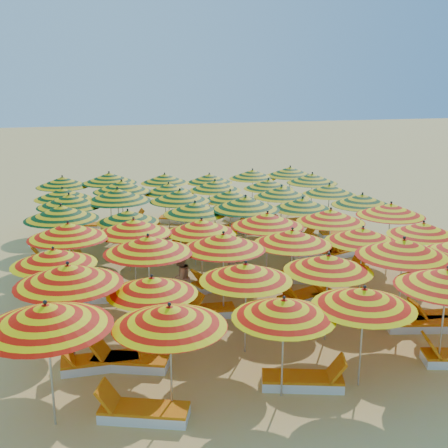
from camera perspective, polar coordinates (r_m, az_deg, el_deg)
The scene contains 80 objects.
ground at distance 18.68m, azimuth 0.40°, elevation -5.13°, with size 120.00×120.00×0.00m, color tan.
umbrella_0 at distance 10.64m, azimuth -17.62°, elevation -8.88°, with size 2.64×2.64×2.52m.
umbrella_1 at distance 10.63m, azimuth -5.54°, elevation -9.31°, with size 2.72×2.72×2.31m.
umbrella_2 at distance 11.22m, azimuth 6.10°, elevation -8.53°, with size 2.72×2.72×2.20m.
umbrella_3 at distance 11.88m, azimuth 14.04°, elevation -7.27°, with size 2.72×2.72×2.27m.
umbrella_4 at distance 13.19m, azimuth 21.73°, elevation -5.13°, with size 2.44×2.44×2.40m.
umbrella_6 at distance 12.67m, azimuth -15.54°, elevation -4.96°, with size 2.62×2.62×2.50m.
umbrella_7 at distance 12.54m, azimuth -7.33°, elevation -6.20°, with size 2.67×2.67×2.16m.
umbrella_8 at distance 12.93m, azimuth 2.23°, elevation -4.88°, with size 2.49×2.49×2.29m.
umbrella_9 at distance 13.75m, azimuth 10.57°, elevation -3.91°, with size 2.87×2.87×2.29m.
umbrella_10 at distance 14.72m, azimuth 17.78°, elevation -2.32°, with size 3.09×3.09×2.52m.
umbrella_12 at distance 14.68m, azimuth -16.93°, elevation -3.20°, with size 2.19×2.19×2.26m.
umbrella_13 at distance 14.57m, azimuth -7.71°, elevation -2.06°, with size 2.47×2.47×2.47m.
umbrella_14 at distance 14.92m, azimuth -0.06°, elevation -1.77°, with size 2.99×2.99×2.40m.
umbrella_15 at distance 15.66m, azimuth 6.96°, elevation -1.31°, with size 2.37×2.37×2.33m.
umbrella_16 at distance 16.46m, azimuth 13.91°, elevation -1.07°, with size 2.66×2.66×2.26m.
umbrella_17 at distance 17.69m, azimuth 19.58°, elevation -0.48°, with size 2.48×2.48×2.24m.
umbrella_18 at distance 16.42m, azimuth -15.53°, elevation -0.65°, with size 2.64×2.64×2.44m.
umbrella_19 at distance 16.72m, azimuth -9.16°, elevation -0.23°, with size 2.25×2.25×2.37m.
umbrella_20 at distance 16.81m, azimuth -2.29°, elevation -0.21°, with size 2.43×2.43×2.29m.
umbrella_21 at distance 17.27m, azimuth 4.44°, elevation 0.46°, with size 2.84×2.84×2.39m.
umbrella_22 at distance 18.19m, azimuth 10.78°, elevation 0.83°, with size 2.91×2.91×2.34m.
umbrella_23 at distance 19.30m, azimuth 16.58°, elevation 1.41°, with size 2.46×2.46×2.39m.
umbrella_24 at distance 18.49m, azimuth -16.21°, elevation 1.14°, with size 2.54×2.54×2.49m.
umbrella_25 at distance 18.71m, azimuth -9.74°, elevation 0.80°, with size 2.29×2.29×2.17m.
umbrella_26 at distance 19.03m, azimuth -2.96°, elevation 1.62°, with size 2.27×2.27×2.31m.
umbrella_27 at distance 19.08m, azimuth 2.21°, elevation 2.14°, with size 2.86×2.86×2.49m.
umbrella_28 at distance 20.02m, azimuth 7.99°, elevation 2.06°, with size 2.50×2.50×2.27m.
umbrella_29 at distance 20.82m, azimuth 13.86°, elevation 2.41°, with size 2.52×2.52×2.33m.
umbrella_30 at distance 20.46m, azimuth -15.45°, elevation 2.32°, with size 2.47×2.47×2.42m.
umbrella_31 at distance 20.59m, azimuth -10.77°, elevation 2.92°, with size 3.07×3.07×2.53m.
umbrella_32 at distance 20.74m, azimuth -4.50°, elevation 2.89°, with size 2.38×2.38×2.39m.
umbrella_33 at distance 21.44m, azimuth 0.63°, elevation 2.91°, with size 2.75×2.75×2.22m.
umbrella_34 at distance 21.91m, azimuth 5.87°, elevation 3.28°, with size 2.18×2.18×2.30m.
umbrella_35 at distance 22.74m, azimuth 10.65°, elevation 3.46°, with size 2.77×2.77×2.27m.
umbrella_36 at distance 22.37m, azimuth -16.09°, elevation 3.00°, with size 2.35×2.35×2.29m.
umbrella_37 at distance 22.68m, azimuth -10.36°, elevation 3.80°, with size 2.83×2.83×2.43m.
umbrella_38 at distance 22.94m, azimuth -5.65°, elevation 3.63°, with size 2.76×2.76×2.22m.
umbrella_39 at distance 23.20m, azimuth -0.93°, elevation 3.95°, with size 2.36×2.36×2.27m.
umbrella_40 at distance 23.77m, azimuth 4.53°, elevation 4.06°, with size 2.79×2.79×2.23m.
umbrella_41 at distance 24.74m, azimuth 8.95°, elevation 4.60°, with size 2.85×2.85×2.35m.
umbrella_42 at distance 24.58m, azimuth -16.08°, elevation 4.15°, with size 2.53×2.53×2.35m.
umbrella_43 at distance 24.43m, azimuth -11.59°, elevation 4.61°, with size 2.96×2.96×2.47m.
umbrella_44 at distance 24.99m, azimuth -6.04°, elevation 4.63°, with size 2.64×2.64×2.26m.
umbrella_45 at distance 25.19m, azimuth -1.50°, elevation 4.66°, with size 2.55×2.55×2.20m.
umbrella_46 at distance 25.87m, azimuth 2.92°, elevation 5.08°, with size 2.60×2.60×2.29m.
umbrella_47 at distance 26.27m, azimuth 6.74°, elevation 5.33°, with size 2.86×2.86×2.38m.
lounger_0 at distance 11.42m, azimuth -8.36°, elevation -18.34°, with size 1.83×1.16×0.69m.
lounger_1 at distance 12.40m, azimuth 8.19°, elevation -15.44°, with size 1.83×1.09×0.69m.
lounger_4 at distance 13.27m, azimuth -12.69°, elevation -13.53°, with size 1.74×0.61×0.69m.
lounger_5 at distance 13.17m, azimuth -9.69°, elevation -13.58°, with size 1.82×1.17×0.69m.
lounger_6 at distance 15.58m, azimuth 19.05°, elevation -9.58°, with size 1.82×0.96×0.69m.
lounger_7 at distance 16.18m, azimuth 21.00°, elevation -8.83°, with size 1.77×0.70×0.69m.
lounger_8 at distance 15.29m, azimuth -5.16°, elevation -9.25°, with size 1.83×1.05×0.69m.
lounger_9 at distance 15.51m, azimuth -2.27°, elevation -8.84°, with size 1.78×0.73×0.69m.
lounger_10 at distance 16.64m, azimuth 8.12°, elevation -7.29°, with size 1.82×1.17×0.69m.
lounger_11 at distance 16.76m, azimuth 11.73°, elevation -7.29°, with size 1.77×0.71×0.69m.
lounger_12 at distance 16.97m, azimuth -13.37°, elevation -7.11°, with size 1.78×0.74×0.69m.
lounger_13 at distance 17.53m, azimuth -0.64°, elevation -5.97°, with size 1.82×1.17×0.69m.
lounger_14 at distance 18.16m, azimuth 5.97°, elevation -5.31°, with size 1.83×1.09×0.69m.
lounger_15 at distance 19.01m, azimuth 12.11°, elevation -4.63°, with size 1.82×0.95×0.69m.
lounger_16 at distance 20.66m, azimuth 9.45°, elevation -2.92°, with size 1.81×0.86×0.69m.
lounger_17 at distance 21.03m, azimuth 12.11°, elevation -2.73°, with size 1.83×1.10×0.69m.
lounger_18 at distance 20.80m, azimuth -16.72°, elevation -3.23°, with size 1.79×0.81×0.69m.
lounger_19 at distance 21.52m, azimuth -3.18°, elevation -2.01°, with size 1.83×1.07×0.69m.
lounger_20 at distance 21.95m, azimuth -0.80°, elevation -1.65°, with size 1.83×1.05×0.69m.
lounger_21 at distance 22.50m, azimuth 7.25°, elevation -1.36°, with size 1.75×0.65×0.69m.
lounger_22 at distance 23.31m, azimuth 11.91°, elevation -0.99°, with size 1.80×0.81×0.69m.
lounger_23 at distance 22.95m, azimuth -17.01°, elevation -1.58°, with size 1.82×0.97×0.69m.
lounger_24 at distance 22.96m, azimuth -8.59°, elevation -1.08°, with size 1.75×0.65×0.69m.
lounger_25 at distance 23.47m, azimuth -4.11°, elevation -0.60°, with size 1.83×1.08×0.69m.
lounger_26 at distance 23.64m, azimuth 0.57°, elevation -0.44°, with size 1.79×0.77×0.69m.
lounger_27 at distance 23.81m, azimuth 3.48°, elevation -0.36°, with size 1.75×0.64×0.69m.
lounger_28 at distance 25.02m, azimuth 7.66°, elevation 0.28°, with size 1.78×0.72×0.69m.
lounger_29 at distance 24.86m, azimuth -14.62°, elevation -0.17°, with size 1.83×1.05×0.69m.
lounger_30 at distance 25.02m, azimuth -10.00°, elevation 0.18°, with size 1.76×0.69×0.69m.
lounger_31 at distance 25.24m, azimuth -4.51°, elevation 0.50°, with size 1.82×1.19×0.69m.
lounger_32 at distance 25.92m, azimuth 1.94°, elevation 0.92°, with size 1.83×1.09×0.69m.
beachgoer_b at distance 16.12m, azimuth -4.48°, elevation -5.53°, with size 0.76×0.59×1.56m, color tan.
beachgoer_a at distance 17.75m, azimuth 0.80°, elevation -3.88°, with size 0.50×0.33×1.37m, color tan.
Camera 1 is at (-4.69, -16.93, 6.37)m, focal length 45.00 mm.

